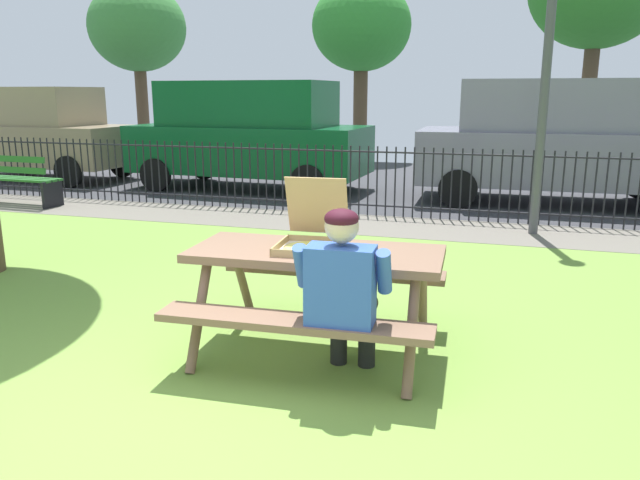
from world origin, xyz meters
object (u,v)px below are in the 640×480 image
at_px(lamp_post_walkway, 548,48).
at_px(far_tree_left, 137,28).
at_px(parked_car_far_left, 44,133).
at_px(adult_at_table, 344,289).
at_px(pizza_slice_on_table, 358,255).
at_px(picnic_table_foreground, 316,273).
at_px(park_bench_left, 14,181).
at_px(far_tree_midleft, 361,27).
at_px(parked_car_left, 249,133).
at_px(pizza_box_open, 312,235).
at_px(parked_car_center, 558,139).

relative_size(lamp_post_walkway, far_tree_left, 0.76).
bearing_deg(parked_car_far_left, far_tree_left, 103.99).
bearing_deg(adult_at_table, pizza_slice_on_table, 90.91).
relative_size(lamp_post_walkway, parked_car_far_left, 0.99).
xyz_separation_m(picnic_table_foreground, parked_car_far_left, (-8.39, 7.12, 0.41)).
bearing_deg(park_bench_left, far_tree_midleft, 67.41).
xyz_separation_m(adult_at_table, park_bench_left, (-7.01, 4.81, -0.24)).
xyz_separation_m(lamp_post_walkway, parked_car_left, (-5.25, 2.58, -1.32)).
distance_m(picnic_table_foreground, parked_car_far_left, 11.01).
height_order(pizza_box_open, adult_at_table, pizza_box_open).
bearing_deg(parked_car_far_left, park_bench_left, -58.55).
relative_size(picnic_table_foreground, far_tree_midleft, 0.38).
bearing_deg(parked_car_left, lamp_post_walkway, -26.21).
bearing_deg(pizza_slice_on_table, pizza_box_open, 162.82).
height_order(pizza_box_open, parked_car_far_left, parked_car_far_left).
bearing_deg(far_tree_midleft, picnic_table_foreground, -78.19).
height_order(parked_car_left, far_tree_left, far_tree_left).
xyz_separation_m(pizza_slice_on_table, lamp_post_walkway, (1.36, 4.62, 1.64)).
bearing_deg(parked_car_far_left, adult_at_table, -41.10).
distance_m(lamp_post_walkway, far_tree_left, 14.81).
relative_size(pizza_box_open, lamp_post_walkway, 0.15).
relative_size(park_bench_left, far_tree_left, 0.31).
distance_m(park_bench_left, far_tree_midleft, 10.50).
relative_size(park_bench_left, parked_car_center, 0.35).
relative_size(adult_at_table, park_bench_left, 0.74).
relative_size(parked_car_center, far_tree_midleft, 0.94).
bearing_deg(far_tree_left, far_tree_midleft, -0.00).
distance_m(adult_at_table, lamp_post_walkway, 5.49).
bearing_deg(parked_car_center, parked_car_far_left, -180.00).
relative_size(parked_car_left, far_tree_left, 0.90).
distance_m(picnic_table_foreground, pizza_slice_on_table, 0.38).
height_order(far_tree_left, far_tree_midleft, far_tree_left).
bearing_deg(adult_at_table, picnic_table_foreground, 124.40).
bearing_deg(parked_car_center, far_tree_left, 151.99).
relative_size(lamp_post_walkway, parked_car_left, 0.84).
relative_size(park_bench_left, far_tree_midleft, 0.33).
relative_size(pizza_slice_on_table, park_bench_left, 0.18).
bearing_deg(parked_car_left, parked_car_far_left, 180.00).
bearing_deg(parked_car_center, pizza_box_open, -106.75).
bearing_deg(lamp_post_walkway, far_tree_midleft, 116.63).
distance_m(picnic_table_foreground, far_tree_left, 17.14).
height_order(pizza_slice_on_table, parked_car_far_left, parked_car_far_left).
bearing_deg(far_tree_left, park_bench_left, -70.24).
bearing_deg(park_bench_left, parked_car_left, 41.99).
height_order(pizza_slice_on_table, parked_car_left, parked_car_left).
height_order(picnic_table_foreground, pizza_box_open, pizza_box_open).
bearing_deg(adult_at_table, park_bench_left, 145.55).
distance_m(picnic_table_foreground, parked_car_center, 7.44).
xyz_separation_m(park_bench_left, parked_car_far_left, (-1.71, 2.80, 0.59)).
relative_size(pizza_box_open, park_bench_left, 0.36).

